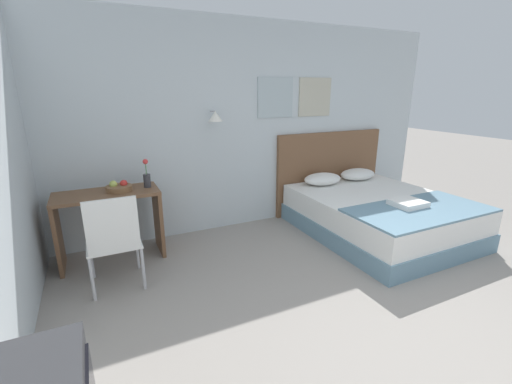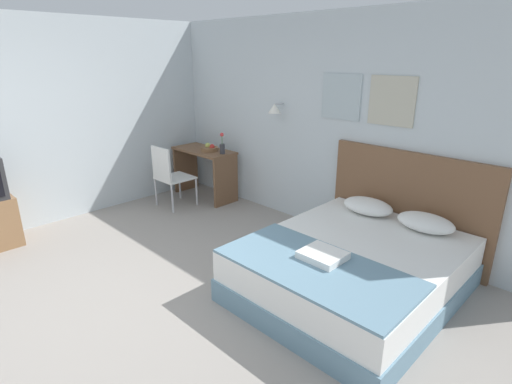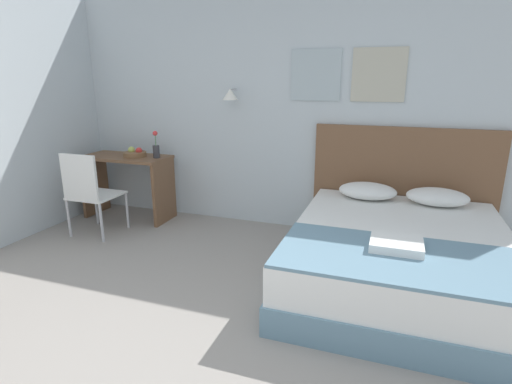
# 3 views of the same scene
# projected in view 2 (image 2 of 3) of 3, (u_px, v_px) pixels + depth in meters

# --- Properties ---
(ground_plane) EXTENTS (24.00, 24.00, 0.00)m
(ground_plane) POSITION_uv_depth(u_px,v_px,m) (107.00, 317.00, 3.48)
(ground_plane) COLOR gray
(wall_back) EXTENTS (5.81, 0.31, 2.65)m
(wall_back) POSITION_uv_depth(u_px,v_px,m) (318.00, 125.00, 5.02)
(wall_back) COLOR silver
(wall_back) RESTS_ON ground_plane
(bed) EXTENTS (1.70, 2.05, 0.50)m
(bed) POSITION_uv_depth(u_px,v_px,m) (352.00, 269.00, 3.77)
(bed) COLOR #66899E
(bed) RESTS_ON ground_plane
(headboard) EXTENTS (1.82, 0.06, 1.20)m
(headboard) POSITION_uv_depth(u_px,v_px,m) (407.00, 206.00, 4.36)
(headboard) COLOR brown
(headboard) RESTS_ON ground_plane
(pillow_left) EXTENTS (0.56, 0.38, 0.16)m
(pillow_left) POSITION_uv_depth(u_px,v_px,m) (368.00, 206.00, 4.40)
(pillow_left) COLOR white
(pillow_left) RESTS_ON bed
(pillow_right) EXTENTS (0.56, 0.38, 0.16)m
(pillow_right) POSITION_uv_depth(u_px,v_px,m) (426.00, 222.00, 3.97)
(pillow_right) COLOR white
(pillow_right) RESTS_ON bed
(throw_blanket) EXTENTS (1.64, 0.82, 0.02)m
(throw_blanket) POSITION_uv_depth(u_px,v_px,m) (316.00, 267.00, 3.28)
(throw_blanket) COLOR #66899E
(throw_blanket) RESTS_ON bed
(folded_towel_near_foot) EXTENTS (0.35, 0.32, 0.06)m
(folded_towel_near_foot) POSITION_uv_depth(u_px,v_px,m) (323.00, 255.00, 3.39)
(folded_towel_near_foot) COLOR white
(folded_towel_near_foot) RESTS_ON throw_blanket
(desk) EXTENTS (1.05, 0.49, 0.77)m
(desk) POSITION_uv_depth(u_px,v_px,m) (204.00, 165.00, 6.26)
(desk) COLOR brown
(desk) RESTS_ON ground_plane
(desk_chair) EXTENTS (0.47, 0.47, 0.92)m
(desk_chair) POSITION_uv_depth(u_px,v_px,m) (168.00, 173.00, 5.81)
(desk_chair) COLOR white
(desk_chair) RESTS_ON ground_plane
(fruit_bowl) EXTENTS (0.27, 0.27, 0.11)m
(fruit_bowl) POSITION_uv_depth(u_px,v_px,m) (209.00, 148.00, 6.09)
(fruit_bowl) COLOR brown
(fruit_bowl) RESTS_ON desk
(flower_vase) EXTENTS (0.08, 0.08, 0.32)m
(flower_vase) POSITION_uv_depth(u_px,v_px,m) (222.00, 147.00, 5.87)
(flower_vase) COLOR #333338
(flower_vase) RESTS_ON desk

